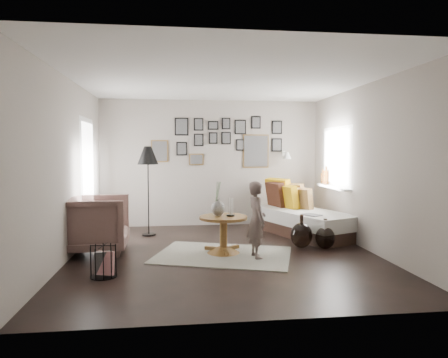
{
  "coord_description": "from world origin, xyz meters",
  "views": [
    {
      "loc": [
        -0.72,
        -5.88,
        1.55
      ],
      "look_at": [
        0.05,
        0.5,
        1.1
      ],
      "focal_mm": 32.0,
      "sensor_mm": 36.0,
      "label": 1
    }
  ],
  "objects": [
    {
      "name": "candles",
      "position": [
        0.1,
        0.03,
        0.7
      ],
      "size": [
        0.12,
        0.12,
        0.27
      ],
      "color": "black",
      "rests_on": "pedestal_table"
    },
    {
      "name": "wall_back",
      "position": [
        0.0,
        2.4,
        1.3
      ],
      "size": [
        4.5,
        0.0,
        4.5
      ],
      "primitive_type": "plane",
      "rotation": [
        1.57,
        0.0,
        0.0
      ],
      "color": "gray",
      "rests_on": "ground"
    },
    {
      "name": "child",
      "position": [
        0.43,
        -0.27,
        0.56
      ],
      "size": [
        0.32,
        0.44,
        1.12
      ],
      "primitive_type": "imported",
      "rotation": [
        0.0,
        0.0,
        1.7
      ],
      "color": "#61514D",
      "rests_on": "ground"
    },
    {
      "name": "wall_sconce",
      "position": [
        1.55,
        2.13,
        1.46
      ],
      "size": [
        0.18,
        0.36,
        0.16
      ],
      "color": "white",
      "rests_on": "wall_back"
    },
    {
      "name": "magazine_basket",
      "position": [
        -1.62,
        -0.91,
        0.19
      ],
      "size": [
        0.35,
        0.35,
        0.39
      ],
      "rotation": [
        0.0,
        0.0,
        -0.14
      ],
      "color": "black",
      "rests_on": "ground"
    },
    {
      "name": "demijohn_small",
      "position": [
        1.62,
        0.12,
        0.18
      ],
      "size": [
        0.31,
        0.31,
        0.48
      ],
      "color": "black",
      "rests_on": "ground"
    },
    {
      "name": "ceiling",
      "position": [
        0.0,
        0.0,
        2.6
      ],
      "size": [
        4.8,
        4.8,
        0.0
      ],
      "primitive_type": "plane",
      "rotation": [
        3.14,
        0.0,
        0.0
      ],
      "color": "white",
      "rests_on": "wall_back"
    },
    {
      "name": "armchair_cushion",
      "position": [
        -1.91,
        0.39,
        0.48
      ],
      "size": [
        0.4,
        0.41,
        0.18
      ],
      "primitive_type": "cube",
      "rotation": [
        -0.21,
        0.0,
        0.0
      ],
      "color": "beige",
      "rests_on": "armchair"
    },
    {
      "name": "vase",
      "position": [
        -0.09,
        0.05,
        0.73
      ],
      "size": [
        0.21,
        0.21,
        0.52
      ],
      "color": "black",
      "rests_on": "pedestal_table"
    },
    {
      "name": "demijohn_large",
      "position": [
        1.27,
        0.24,
        0.2
      ],
      "size": [
        0.35,
        0.35,
        0.53
      ],
      "color": "black",
      "rests_on": "ground"
    },
    {
      "name": "ground",
      "position": [
        0.0,
        0.0,
        0.0
      ],
      "size": [
        4.8,
        4.8,
        0.0
      ],
      "primitive_type": "plane",
      "color": "black",
      "rests_on": "ground"
    },
    {
      "name": "window_right",
      "position": [
        2.18,
        1.34,
        0.93
      ],
      "size": [
        0.15,
        1.32,
        1.3
      ],
      "color": "white",
      "rests_on": "wall_right"
    },
    {
      "name": "floor_lamp",
      "position": [
        -1.23,
        1.5,
        1.41
      ],
      "size": [
        0.38,
        0.38,
        1.64
      ],
      "rotation": [
        0.0,
        0.0,
        0.17
      ],
      "color": "black",
      "rests_on": "ground"
    },
    {
      "name": "door_left",
      "position": [
        -2.23,
        1.2,
        1.05
      ],
      "size": [
        0.0,
        2.14,
        2.14
      ],
      "color": "white",
      "rests_on": "wall_left"
    },
    {
      "name": "wall_front",
      "position": [
        0.0,
        -2.4,
        1.3
      ],
      "size": [
        4.5,
        0.0,
        4.5
      ],
      "primitive_type": "plane",
      "rotation": [
        -1.57,
        0.0,
        0.0
      ],
      "color": "gray",
      "rests_on": "ground"
    },
    {
      "name": "wall_left",
      "position": [
        -2.25,
        0.0,
        1.3
      ],
      "size": [
        0.0,
        4.8,
        4.8
      ],
      "primitive_type": "plane",
      "rotation": [
        1.57,
        0.0,
        1.57
      ],
      "color": "gray",
      "rests_on": "ground"
    },
    {
      "name": "daybed",
      "position": [
        1.61,
        1.24,
        0.32
      ],
      "size": [
        1.58,
        2.21,
        1.01
      ],
      "rotation": [
        0.0,
        0.0,
        0.39
      ],
      "color": "black",
      "rests_on": "ground"
    },
    {
      "name": "magazine_on_daybed",
      "position": [
        1.56,
        0.59,
        0.47
      ],
      "size": [
        0.36,
        0.38,
        0.02
      ],
      "primitive_type": "cube",
      "rotation": [
        0.0,
        0.0,
        0.56
      ],
      "color": "black",
      "rests_on": "daybed"
    },
    {
      "name": "rug",
      "position": [
        -0.03,
        -0.07,
        0.01
      ],
      "size": [
        2.29,
        1.91,
        0.01
      ],
      "primitive_type": "cube",
      "rotation": [
        0.0,
        0.0,
        -0.32
      ],
      "color": "beige",
      "rests_on": "ground"
    },
    {
      "name": "armchair",
      "position": [
        -1.94,
        0.34,
        0.44
      ],
      "size": [
        0.99,
        0.97,
        0.87
      ],
      "primitive_type": "imported",
      "rotation": [
        0.0,
        0.0,
        1.61
      ],
      "color": "brown",
      "rests_on": "ground"
    },
    {
      "name": "pedestal_table",
      "position": [
        -0.01,
        0.03,
        0.26
      ],
      "size": [
        0.73,
        0.73,
        0.57
      ],
      "rotation": [
        0.0,
        0.0,
        0.31
      ],
      "color": "brown",
      "rests_on": "ground"
    },
    {
      "name": "gallery_wall",
      "position": [
        0.29,
        2.38,
        1.74
      ],
      "size": [
        2.74,
        0.03,
        1.08
      ],
      "color": "brown",
      "rests_on": "wall_back"
    },
    {
      "name": "wall_right",
      "position": [
        2.25,
        0.0,
        1.3
      ],
      "size": [
        0.0,
        4.8,
        4.8
      ],
      "primitive_type": "plane",
      "rotation": [
        1.57,
        0.0,
        -1.57
      ],
      "color": "gray",
      "rests_on": "ground"
    }
  ]
}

